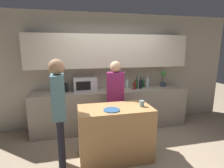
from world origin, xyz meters
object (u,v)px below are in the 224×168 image
(person_center, at_px, (59,105))
(bottle_1, at_px, (134,85))
(microwave, at_px, (85,84))
(bottle_0, at_px, (127,84))
(plate_on_island, at_px, (112,110))
(cup_0, at_px, (142,104))
(person_left, at_px, (116,95))
(bottle_4, at_px, (143,83))
(bottle_2, at_px, (137,84))
(toaster, at_px, (62,88))
(bottle_5, at_px, (147,83))
(potted_plant, at_px, (163,79))
(bottle_3, at_px, (141,84))

(person_center, bearing_deg, bottle_1, 122.24)
(microwave, relative_size, bottle_0, 2.00)
(plate_on_island, relative_size, cup_0, 2.45)
(person_left, bearing_deg, bottle_4, -126.76)
(bottle_4, height_order, person_left, person_left)
(bottle_2, height_order, person_left, person_left)
(toaster, height_order, plate_on_island, toaster)
(bottle_0, height_order, plate_on_island, bottle_0)
(microwave, height_order, bottle_1, microwave)
(bottle_5, bearing_deg, toaster, -179.57)
(microwave, height_order, potted_plant, potted_plant)
(toaster, relative_size, bottle_5, 0.88)
(potted_plant, xyz_separation_m, person_left, (-1.41, -0.70, -0.15))
(bottle_0, bearing_deg, bottle_1, -53.02)
(plate_on_island, bearing_deg, cup_0, 7.21)
(microwave, bearing_deg, bottle_4, 1.09)
(toaster, height_order, bottle_0, bottle_0)
(bottle_4, bearing_deg, potted_plant, -2.84)
(bottle_2, bearing_deg, cup_0, -106.91)
(person_center, bearing_deg, bottle_0, 128.25)
(plate_on_island, xyz_separation_m, person_center, (-0.80, 0.07, 0.11))
(microwave, xyz_separation_m, toaster, (-0.51, 0.00, -0.06))
(microwave, height_order, toaster, microwave)
(microwave, distance_m, bottle_0, 1.02)
(bottle_3, height_order, bottle_4, bottle_3)
(microwave, xyz_separation_m, bottle_0, (1.02, 0.02, -0.05))
(potted_plant, bearing_deg, bottle_2, -175.64)
(potted_plant, distance_m, bottle_3, 0.66)
(bottle_0, height_order, bottle_5, bottle_5)
(bottle_1, height_order, bottle_2, bottle_2)
(bottle_1, relative_size, bottle_2, 0.82)
(bottle_0, distance_m, cup_0, 1.35)
(bottle_0, relative_size, person_center, 0.15)
(bottle_1, bearing_deg, bottle_0, 126.98)
(bottle_2, bearing_deg, potted_plant, 4.36)
(microwave, height_order, bottle_0, microwave)
(toaster, relative_size, bottle_2, 0.88)
(bottle_5, xyz_separation_m, plate_on_island, (-1.23, -1.40, -0.12))
(bottle_1, xyz_separation_m, cup_0, (-0.30, -1.17, -0.05))
(potted_plant, bearing_deg, bottle_1, -169.61)
(potted_plant, bearing_deg, plate_on_island, -139.93)
(bottle_2, relative_size, plate_on_island, 1.13)
(potted_plant, relative_size, person_left, 0.24)
(bottle_3, xyz_separation_m, plate_on_island, (-1.01, -1.29, -0.12))
(potted_plant, bearing_deg, cup_0, -130.14)
(toaster, relative_size, potted_plant, 0.66)
(bottle_3, height_order, person_left, person_left)
(bottle_2, height_order, bottle_5, same)
(plate_on_island, distance_m, cup_0, 0.54)
(potted_plant, distance_m, bottle_1, 0.84)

